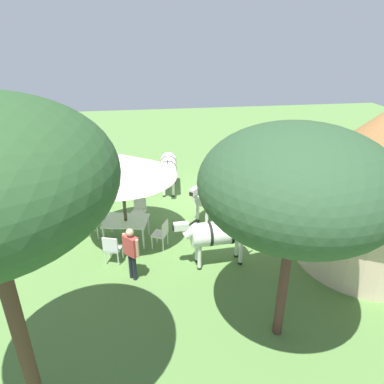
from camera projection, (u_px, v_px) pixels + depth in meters
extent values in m
plane|color=#557D3D|center=(221.00, 207.00, 13.31)|extent=(36.00, 36.00, 0.00)
cylinder|color=beige|center=(368.00, 224.00, 9.87)|extent=(3.78, 3.78, 2.29)
cylinder|color=#424329|center=(125.00, 210.00, 10.74)|extent=(0.10, 0.10, 2.20)
cone|color=beige|center=(121.00, 165.00, 10.13)|extent=(3.25, 3.25, 0.70)
cube|color=silver|center=(126.00, 221.00, 10.90)|extent=(1.51, 1.22, 0.04)
cylinder|color=silver|center=(143.00, 239.00, 10.64)|extent=(0.06, 0.06, 0.70)
cylinder|color=silver|center=(104.00, 238.00, 10.71)|extent=(0.06, 0.06, 0.70)
cylinder|color=silver|center=(148.00, 225.00, 11.40)|extent=(0.06, 0.06, 0.70)
cylinder|color=silver|center=(111.00, 224.00, 11.47)|extent=(0.06, 0.06, 0.70)
cube|color=white|center=(139.00, 212.00, 12.01)|extent=(0.56, 0.55, 0.04)
cube|color=white|center=(140.00, 203.00, 12.08)|extent=(0.43, 0.19, 0.45)
cylinder|color=white|center=(142.00, 221.00, 11.91)|extent=(0.04, 0.04, 0.45)
cylinder|color=white|center=(132.00, 219.00, 11.98)|extent=(0.04, 0.04, 0.45)
cylinder|color=white|center=(146.00, 216.00, 12.23)|extent=(0.04, 0.04, 0.45)
cylinder|color=white|center=(135.00, 214.00, 12.30)|extent=(0.04, 0.04, 0.45)
cube|color=white|center=(95.00, 223.00, 11.31)|extent=(0.57, 0.58, 0.04)
cube|color=white|center=(89.00, 216.00, 11.27)|extent=(0.22, 0.41, 0.45)
cylinder|color=white|center=(104.00, 227.00, 11.52)|extent=(0.04, 0.04, 0.45)
cylinder|color=white|center=(98.00, 233.00, 11.19)|extent=(0.04, 0.04, 0.45)
cylinder|color=white|center=(94.00, 225.00, 11.62)|extent=(0.04, 0.04, 0.45)
cylinder|color=white|center=(88.00, 231.00, 11.29)|extent=(0.04, 0.04, 0.45)
cube|color=silver|center=(113.00, 248.00, 10.02)|extent=(0.55, 0.54, 0.04)
cube|color=silver|center=(110.00, 245.00, 9.75)|extent=(0.43, 0.17, 0.45)
cylinder|color=silver|center=(110.00, 251.00, 10.30)|extent=(0.04, 0.04, 0.45)
cylinder|color=silver|center=(123.00, 252.00, 10.25)|extent=(0.04, 0.04, 0.45)
cylinder|color=silver|center=(105.00, 258.00, 9.98)|extent=(0.04, 0.04, 0.45)
cylinder|color=silver|center=(118.00, 259.00, 9.92)|extent=(0.04, 0.04, 0.45)
cube|color=white|center=(160.00, 234.00, 10.71)|extent=(0.57, 0.58, 0.04)
cube|color=white|center=(165.00, 229.00, 10.56)|extent=(0.23, 0.41, 0.45)
cylinder|color=white|center=(152.00, 243.00, 10.69)|extent=(0.04, 0.04, 0.45)
cylinder|color=white|center=(157.00, 236.00, 11.02)|extent=(0.04, 0.04, 0.45)
cylinder|color=white|center=(163.00, 245.00, 10.59)|extent=(0.04, 0.04, 0.45)
cylinder|color=white|center=(168.00, 238.00, 10.92)|extent=(0.04, 0.04, 0.45)
cylinder|color=black|center=(134.00, 268.00, 9.32)|extent=(0.11, 0.11, 0.77)
cylinder|color=black|center=(131.00, 266.00, 9.39)|extent=(0.11, 0.11, 0.77)
cube|color=#B53F3A|center=(131.00, 246.00, 9.08)|extent=(0.43, 0.43, 0.55)
cylinder|color=tan|center=(137.00, 248.00, 8.94)|extent=(0.08, 0.08, 0.51)
cylinder|color=tan|center=(124.00, 242.00, 9.20)|extent=(0.08, 0.08, 0.51)
sphere|color=tan|center=(130.00, 233.00, 8.91)|extent=(0.21, 0.21, 0.21)
cylinder|color=black|center=(275.00, 177.00, 14.89)|extent=(0.12, 0.12, 0.85)
cylinder|color=black|center=(272.00, 176.00, 14.97)|extent=(0.12, 0.12, 0.85)
cube|color=gold|center=(275.00, 160.00, 14.62)|extent=(0.46, 0.48, 0.60)
cylinder|color=#E0AA90|center=(281.00, 161.00, 14.47)|extent=(0.09, 0.09, 0.56)
cylinder|color=#E0AA90|center=(269.00, 159.00, 14.77)|extent=(0.09, 0.09, 0.56)
sphere|color=#E0AA90|center=(276.00, 150.00, 14.44)|extent=(0.23, 0.23, 0.23)
cube|color=teal|center=(248.00, 188.00, 14.36)|extent=(0.56, 0.53, 0.03)
cube|color=silver|center=(241.00, 183.00, 14.24)|extent=(0.55, 0.53, 0.32)
cube|color=beige|center=(244.00, 188.00, 14.64)|extent=(0.61, 0.05, 0.22)
cube|color=beige|center=(248.00, 193.00, 14.17)|extent=(0.61, 0.05, 0.22)
cylinder|color=silver|center=(219.00, 233.00, 9.74)|extent=(1.61, 0.75, 0.66)
cylinder|color=black|center=(230.00, 232.00, 9.80)|extent=(0.12, 0.68, 0.67)
cylinder|color=black|center=(209.00, 234.00, 9.69)|extent=(0.12, 0.68, 0.67)
cylinder|color=silver|center=(191.00, 230.00, 9.52)|extent=(0.55, 0.33, 0.50)
cube|color=silver|center=(181.00, 226.00, 9.40)|extent=(0.41, 0.20, 0.20)
cube|color=black|center=(175.00, 228.00, 9.38)|extent=(0.13, 0.13, 0.12)
cube|color=black|center=(191.00, 224.00, 9.44)|extent=(0.37, 0.06, 0.28)
cylinder|color=silver|center=(199.00, 258.00, 9.73)|extent=(0.11, 0.11, 0.75)
cylinder|color=black|center=(199.00, 268.00, 9.88)|extent=(0.13, 0.13, 0.06)
cylinder|color=silver|center=(197.00, 250.00, 10.06)|extent=(0.11, 0.11, 0.75)
cylinder|color=black|center=(197.00, 260.00, 10.20)|extent=(0.13, 0.13, 0.06)
cylinder|color=silver|center=(241.00, 253.00, 9.95)|extent=(0.11, 0.11, 0.75)
cylinder|color=black|center=(240.00, 263.00, 10.10)|extent=(0.13, 0.13, 0.06)
cylinder|color=silver|center=(237.00, 246.00, 10.27)|extent=(0.11, 0.11, 0.75)
cylinder|color=black|center=(236.00, 255.00, 10.42)|extent=(0.13, 0.13, 0.06)
cylinder|color=black|center=(248.00, 233.00, 9.94)|extent=(0.24, 0.06, 0.53)
cylinder|color=silver|center=(168.00, 166.00, 14.26)|extent=(0.82, 1.69, 0.67)
cylinder|color=black|center=(168.00, 164.00, 14.56)|extent=(0.68, 0.15, 0.68)
cylinder|color=black|center=(168.00, 169.00, 14.00)|extent=(0.68, 0.15, 0.68)
cylinder|color=silver|center=(168.00, 170.00, 13.45)|extent=(0.35, 0.57, 0.50)
cube|color=silver|center=(168.00, 168.00, 13.13)|extent=(0.22, 0.42, 0.20)
cube|color=black|center=(168.00, 171.00, 12.98)|extent=(0.13, 0.13, 0.12)
cube|color=black|center=(168.00, 165.00, 13.37)|extent=(0.08, 0.37, 0.28)
cylinder|color=silver|center=(173.00, 187.00, 13.99)|extent=(0.11, 0.11, 0.79)
cylinder|color=black|center=(173.00, 195.00, 14.14)|extent=(0.13, 0.13, 0.06)
cylinder|color=silver|center=(164.00, 187.00, 13.97)|extent=(0.11, 0.11, 0.79)
cylinder|color=black|center=(164.00, 196.00, 14.13)|extent=(0.13, 0.13, 0.06)
cylinder|color=silver|center=(173.00, 175.00, 15.11)|extent=(0.11, 0.11, 0.79)
cylinder|color=black|center=(173.00, 183.00, 15.26)|extent=(0.13, 0.13, 0.06)
cylinder|color=silver|center=(165.00, 175.00, 15.09)|extent=(0.11, 0.11, 0.79)
cylinder|color=black|center=(165.00, 183.00, 15.25)|extent=(0.13, 0.13, 0.06)
cylinder|color=black|center=(169.00, 161.00, 15.09)|extent=(0.07, 0.24, 0.53)
cylinder|color=silver|center=(211.00, 189.00, 12.25)|extent=(1.52, 1.57, 0.67)
cylinder|color=black|center=(216.00, 186.00, 12.48)|extent=(0.56, 0.52, 0.69)
cylinder|color=black|center=(207.00, 192.00, 12.05)|extent=(0.56, 0.52, 0.69)
cylinder|color=silver|center=(200.00, 192.00, 11.61)|extent=(0.59, 0.60, 0.51)
cube|color=silver|center=(195.00, 191.00, 11.33)|extent=(0.40, 0.42, 0.20)
cube|color=black|center=(192.00, 194.00, 11.21)|extent=(0.17, 0.17, 0.12)
cube|color=black|center=(200.00, 187.00, 11.52)|extent=(0.28, 0.30, 0.28)
cylinder|color=silver|center=(207.00, 214.00, 12.00)|extent=(0.11, 0.11, 0.79)
cylinder|color=black|center=(207.00, 223.00, 12.15)|extent=(0.13, 0.13, 0.06)
cylinder|color=silver|center=(198.00, 211.00, 12.19)|extent=(0.11, 0.11, 0.79)
cylinder|color=black|center=(198.00, 220.00, 12.34)|extent=(0.13, 0.13, 0.06)
cylinder|color=silver|center=(223.00, 201.00, 12.86)|extent=(0.11, 0.11, 0.79)
cylinder|color=black|center=(223.00, 210.00, 13.01)|extent=(0.13, 0.13, 0.06)
cylinder|color=silver|center=(215.00, 199.00, 13.05)|extent=(0.11, 0.11, 0.79)
cylinder|color=black|center=(214.00, 207.00, 13.20)|extent=(0.13, 0.13, 0.06)
cylinder|color=black|center=(223.00, 184.00, 12.90)|extent=(0.20, 0.21, 0.53)
cylinder|color=#4C3627|center=(21.00, 337.00, 5.56)|extent=(0.24, 0.24, 3.44)
cylinder|color=#4C3028|center=(283.00, 285.00, 7.29)|extent=(0.20, 0.20, 2.61)
ellipsoid|color=#2A4A2B|center=(297.00, 184.00, 6.32)|extent=(3.61, 3.61, 2.17)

